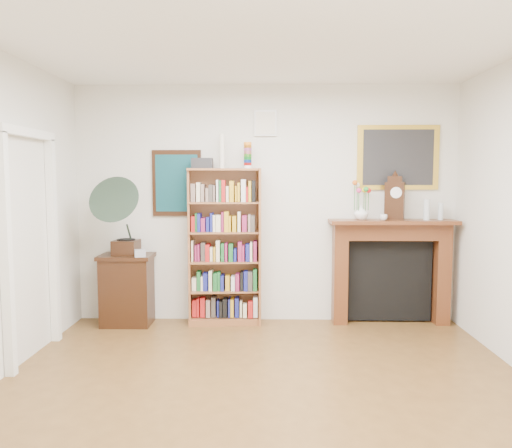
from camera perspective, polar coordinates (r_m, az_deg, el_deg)
The scene contains 15 objects.
room at distance 3.44m, azimuth 0.96°, elevation 0.05°, with size 4.51×5.01×2.81m.
door_casing at distance 5.15m, azimuth -24.32°, elevation -0.21°, with size 0.08×1.02×2.17m.
teal_poster at distance 6.00m, azimuth -9.04°, elevation 4.63°, with size 0.58×0.04×0.78m.
small_picture at distance 5.94m, azimuth 1.09°, elevation 11.46°, with size 0.26×0.04×0.30m.
gilt_painting at distance 6.10m, azimuth 15.91°, elevation 7.32°, with size 0.95×0.04×0.75m.
bookshelf at distance 5.82m, azimuth -3.65°, elevation -1.58°, with size 0.86×0.37×2.10m.
side_cabinet at distance 6.05m, azimuth -14.51°, elevation -7.27°, with size 0.61×0.44×0.83m, color black.
fireplace at distance 6.08m, azimuth 15.11°, elevation -4.20°, with size 1.46×0.35×1.23m.
gramophone at distance 5.79m, azimuth -15.12°, elevation 1.36°, with size 0.58×0.71×0.90m.
cd_stack at distance 5.78m, azimuth -13.13°, elevation -3.27°, with size 0.12×0.12×0.08m, color silver.
mantel_clock at distance 6.00m, azimuth 15.56°, elevation 2.80°, with size 0.24×0.19×0.50m.
flower_vase at distance 5.91m, azimuth 11.93°, elevation 1.31°, with size 0.16×0.16×0.17m, color white.
teacup at distance 5.87m, azimuth 14.36°, elevation 0.74°, with size 0.09×0.09×0.07m, color silver.
bottle_left at distance 6.04m, azimuth 18.92°, elevation 1.56°, with size 0.07×0.07×0.24m, color silver.
bottle_right at distance 6.14m, azimuth 20.35°, elevation 1.39°, with size 0.06×0.06×0.20m, color silver.
Camera 1 is at (0.01, -3.43, 1.71)m, focal length 35.00 mm.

